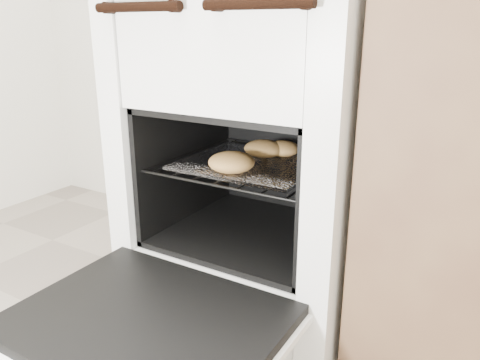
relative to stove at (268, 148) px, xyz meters
The scene contains 5 objects.
stove is the anchor object (origin of this frame).
oven_door 0.62m from the stove, 90.00° to the right, with size 0.59×0.46×0.04m.
oven_rack 0.08m from the stove, 90.00° to the right, with size 0.48×0.46×0.01m.
foil_sheet 0.10m from the stove, 90.00° to the right, with size 0.37×0.33×0.01m, color white.
baked_rolls 0.09m from the stove, 82.99° to the right, with size 0.20×0.37×0.05m.
Camera 1 is at (0.56, -0.07, 0.84)m, focal length 35.00 mm.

